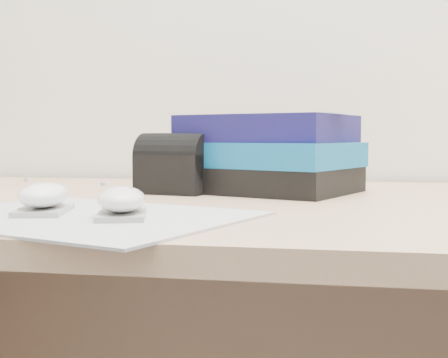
% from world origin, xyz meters
% --- Properties ---
extents(desk, '(1.60, 0.80, 0.73)m').
position_xyz_m(desk, '(0.00, 1.64, 0.50)').
color(desk, tan).
rests_on(desk, ground).
extents(mousepad, '(0.45, 0.40, 0.00)m').
position_xyz_m(mousepad, '(-0.19, 1.34, 0.73)').
color(mousepad, gray).
rests_on(mousepad, desk).
extents(mouse_rear, '(0.08, 0.11, 0.04)m').
position_xyz_m(mouse_rear, '(-0.24, 1.35, 0.75)').
color(mouse_rear, '#A2A2A5').
rests_on(mouse_rear, mousepad).
extents(mouse_front, '(0.08, 0.11, 0.04)m').
position_xyz_m(mouse_front, '(-0.14, 1.33, 0.75)').
color(mouse_front, '#98999B').
rests_on(mouse_front, mousepad).
extents(book_stack, '(0.33, 0.30, 0.13)m').
position_xyz_m(book_stack, '(-0.01, 1.71, 0.79)').
color(book_stack, black).
rests_on(book_stack, desk).
extents(pouch, '(0.13, 0.10, 0.10)m').
position_xyz_m(pouch, '(-0.16, 1.65, 0.78)').
color(pouch, black).
rests_on(pouch, desk).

